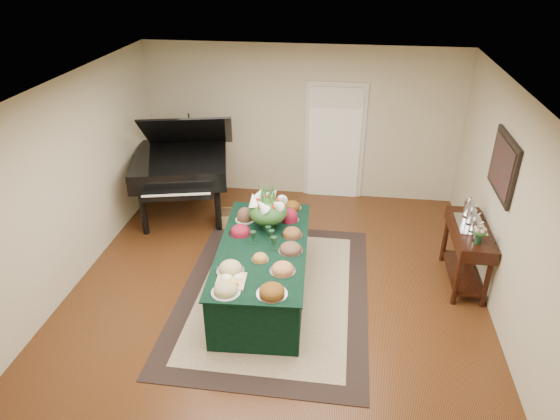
# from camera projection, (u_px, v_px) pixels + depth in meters

# --- Properties ---
(ground) EXTENTS (6.00, 6.00, 0.00)m
(ground) POSITION_uv_depth(u_px,v_px,m) (277.00, 288.00, 6.78)
(ground) COLOR black
(ground) RESTS_ON ground
(area_rug) EXTENTS (2.47, 3.46, 0.01)m
(area_rug) POSITION_uv_depth(u_px,v_px,m) (274.00, 292.00, 6.69)
(area_rug) COLOR black
(area_rug) RESTS_ON ground
(kitchen_doorway) EXTENTS (1.05, 0.07, 2.10)m
(kitchen_doorway) POSITION_uv_depth(u_px,v_px,m) (334.00, 143.00, 8.81)
(kitchen_doorway) COLOR beige
(kitchen_doorway) RESTS_ON ground
(buffet_table) EXTENTS (1.25, 2.43, 0.75)m
(buffet_table) POSITION_uv_depth(u_px,v_px,m) (263.00, 270.00, 6.52)
(buffet_table) COLOR black
(buffet_table) RESTS_ON ground
(food_platters) EXTENTS (1.03, 2.37, 0.14)m
(food_platters) POSITION_uv_depth(u_px,v_px,m) (265.00, 244.00, 6.30)
(food_platters) COLOR silver
(food_platters) RESTS_ON buffet_table
(cutting_board) EXTENTS (0.35, 0.35, 0.10)m
(cutting_board) POSITION_uv_depth(u_px,v_px,m) (231.00, 278.00, 5.67)
(cutting_board) COLOR tan
(cutting_board) RESTS_ON buffet_table
(green_goblets) EXTENTS (0.36, 0.32, 0.18)m
(green_goblets) POSITION_uv_depth(u_px,v_px,m) (267.00, 237.00, 6.35)
(green_goblets) COLOR black
(green_goblets) RESTS_ON buffet_table
(floral_centerpiece) EXTENTS (0.54, 0.54, 0.54)m
(floral_centerpiece) POSITION_uv_depth(u_px,v_px,m) (268.00, 207.00, 6.60)
(floral_centerpiece) COLOR black
(floral_centerpiece) RESTS_ON buffet_table
(grand_piano) EXTENTS (1.86, 2.07, 1.83)m
(grand_piano) POSITION_uv_depth(u_px,v_px,m) (181.00, 164.00, 8.23)
(grand_piano) COLOR black
(grand_piano) RESTS_ON ground
(wicker_basket) EXTENTS (0.36, 0.36, 0.23)m
(wicker_basket) POSITION_uv_depth(u_px,v_px,m) (227.00, 218.00, 8.26)
(wicker_basket) COLOR olive
(wicker_basket) RESTS_ON ground
(mahogany_sideboard) EXTENTS (0.45, 1.20, 0.86)m
(mahogany_sideboard) POSITION_uv_depth(u_px,v_px,m) (468.00, 240.00, 6.60)
(mahogany_sideboard) COLOR black
(mahogany_sideboard) RESTS_ON ground
(tea_service) EXTENTS (0.34, 0.74, 0.30)m
(tea_service) POSITION_uv_depth(u_px,v_px,m) (472.00, 218.00, 6.50)
(tea_service) COLOR silver
(tea_service) RESTS_ON mahogany_sideboard
(pink_bouquet) EXTENTS (0.18, 0.18, 0.24)m
(pink_bouquet) POSITION_uv_depth(u_px,v_px,m) (480.00, 232.00, 6.10)
(pink_bouquet) COLOR black
(pink_bouquet) RESTS_ON mahogany_sideboard
(wall_painting) EXTENTS (0.05, 0.95, 0.75)m
(wall_painting) POSITION_uv_depth(u_px,v_px,m) (503.00, 166.00, 6.06)
(wall_painting) COLOR black
(wall_painting) RESTS_ON ground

